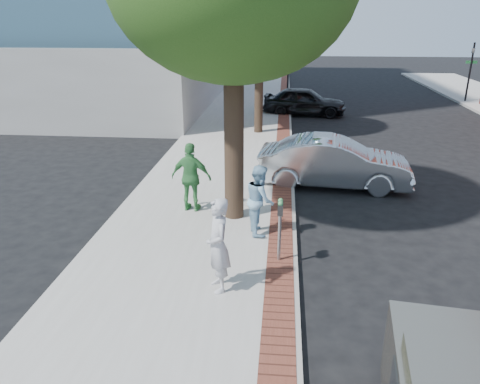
# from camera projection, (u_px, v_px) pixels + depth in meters

# --- Properties ---
(ground) EXTENTS (120.00, 120.00, 0.00)m
(ground) POSITION_uv_depth(u_px,v_px,m) (251.00, 254.00, 11.22)
(ground) COLOR black
(ground) RESTS_ON ground
(sidewalk) EXTENTS (5.00, 60.00, 0.15)m
(sidewalk) POSITION_uv_depth(u_px,v_px,m) (228.00, 156.00, 18.77)
(sidewalk) COLOR #9E9991
(sidewalk) RESTS_ON ground
(brick_strip) EXTENTS (0.60, 60.00, 0.01)m
(brick_strip) POSITION_uv_depth(u_px,v_px,m) (283.00, 156.00, 18.56)
(brick_strip) COLOR brown
(brick_strip) RESTS_ON sidewalk
(curb) EXTENTS (0.10, 60.00, 0.15)m
(curb) POSITION_uv_depth(u_px,v_px,m) (292.00, 158.00, 18.55)
(curb) COLOR gray
(curb) RESTS_ON ground
(office_base) EXTENTS (18.20, 22.20, 4.00)m
(office_base) POSITION_uv_depth(u_px,v_px,m) (85.00, 68.00, 32.13)
(office_base) COLOR gray
(office_base) RESTS_ON ground
(signal_near) EXTENTS (0.70, 0.15, 3.80)m
(signal_near) POSITION_uv_depth(u_px,v_px,m) (288.00, 66.00, 30.84)
(signal_near) COLOR black
(signal_near) RESTS_ON ground
(signal_far) EXTENTS (0.70, 0.15, 3.80)m
(signal_far) POSITION_uv_depth(u_px,v_px,m) (471.00, 68.00, 29.84)
(signal_far) COLOR black
(signal_far) RESTS_ON ground
(tree_far) EXTENTS (4.80, 4.80, 7.14)m
(tree_far) POSITION_uv_depth(u_px,v_px,m) (260.00, 17.00, 20.57)
(tree_far) COLOR black
(tree_far) RESTS_ON sidewalk
(parking_meter) EXTENTS (0.12, 0.32, 1.47)m
(parking_meter) POSITION_uv_depth(u_px,v_px,m) (280.00, 218.00, 10.25)
(parking_meter) COLOR gray
(parking_meter) RESTS_ON sidewalk
(person_gray) EXTENTS (0.69, 0.83, 1.96)m
(person_gray) POSITION_uv_depth(u_px,v_px,m) (218.00, 245.00, 9.17)
(person_gray) COLOR #B3B2B7
(person_gray) RESTS_ON sidewalk
(person_officer) EXTENTS (0.85, 0.99, 1.79)m
(person_officer) POSITION_uv_depth(u_px,v_px,m) (260.00, 199.00, 11.69)
(person_officer) COLOR #87B4D0
(person_officer) RESTS_ON sidewalk
(person_green) EXTENTS (1.20, 0.63, 1.96)m
(person_green) POSITION_uv_depth(u_px,v_px,m) (191.00, 177.00, 13.03)
(person_green) COLOR #408D48
(person_green) RESTS_ON sidewalk
(sedan_silver) EXTENTS (5.10, 2.18, 1.63)m
(sedan_silver) POSITION_uv_depth(u_px,v_px,m) (334.00, 163.00, 15.41)
(sedan_silver) COLOR silver
(sedan_silver) RESTS_ON ground
(bg_car) EXTENTS (4.82, 2.33, 1.59)m
(bg_car) POSITION_uv_depth(u_px,v_px,m) (304.00, 101.00, 26.66)
(bg_car) COLOR black
(bg_car) RESTS_ON ground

